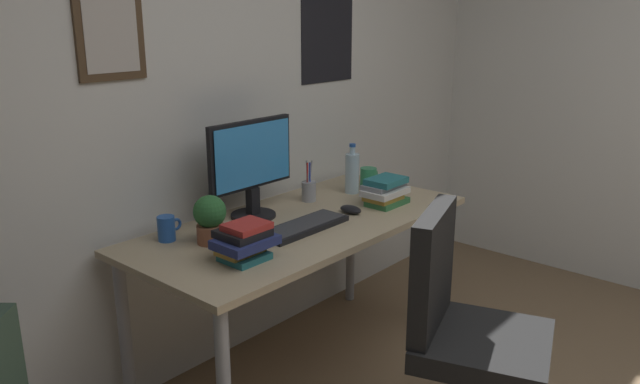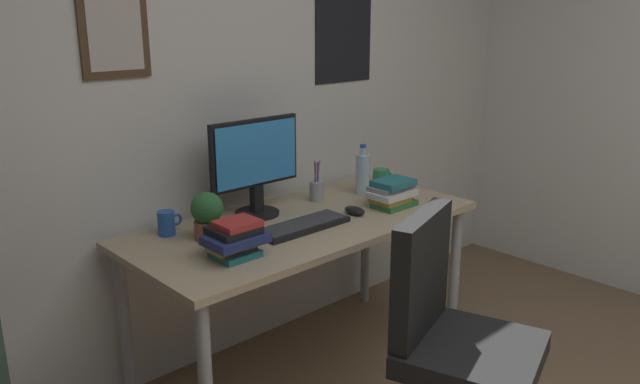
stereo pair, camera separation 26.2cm
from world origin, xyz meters
The scene contains 13 objects.
wall_back centered at (0.00, 2.15, 1.30)m, with size 4.40×0.10×2.60m.
desk centered at (0.13, 1.71, 0.66)m, with size 1.58×0.73×0.74m.
office_chair centered at (0.10, 0.90, 0.53)m, with size 0.58×0.60×0.95m.
monitor centered at (0.02, 1.91, 0.98)m, with size 0.46×0.20×0.43m.
keyboard centered at (0.05, 1.63, 0.75)m, with size 0.43×0.15×0.03m.
computer_mouse centered at (0.35, 1.61, 0.76)m, with size 0.06×0.11×0.04m.
water_bottle centered at (0.61, 1.82, 0.85)m, with size 0.07×0.07×0.25m.
coffee_mug_near centered at (-0.41, 1.95, 0.79)m, with size 0.11×0.07×0.10m.
coffee_mug_far centered at (0.76, 1.82, 0.79)m, with size 0.12×0.09×0.10m.
potted_plant centered at (-0.31, 1.80, 0.84)m, with size 0.13×0.13×0.20m.
pen_cup centered at (0.37, 1.89, 0.79)m, with size 0.07×0.07×0.20m.
book_stack_left centered at (0.56, 1.57, 0.80)m, with size 0.23×0.15×0.13m.
book_stack_right centered at (-0.35, 1.56, 0.81)m, with size 0.22×0.17×0.14m.
Camera 1 is at (-1.77, -0.05, 1.62)m, focal length 34.95 mm.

